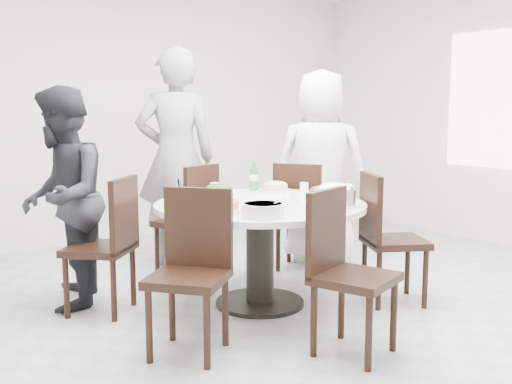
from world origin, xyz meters
TOP-DOWN VIEW (x-y plane):
  - floor at (0.00, 0.00)m, footprint 6.00×6.00m
  - wall_back at (0.00, 3.00)m, footprint 6.00×0.01m
  - dining_table at (-0.15, 0.31)m, footprint 1.50×1.50m
  - chair_ne at (0.73, 0.90)m, footprint 0.59×0.59m
  - chair_n at (-0.21, 1.32)m, footprint 0.54×0.54m
  - chair_nw at (-1.15, 0.83)m, footprint 0.59×0.59m
  - chair_sw at (-1.00, -0.17)m, footprint 0.59×0.59m
  - chair_s at (-0.22, -0.72)m, footprint 0.54×0.54m
  - chair_se at (0.69, -0.21)m, footprint 0.57×0.57m
  - diner_right at (1.03, 1.01)m, footprint 1.00×1.01m
  - diner_middle at (-0.09, 1.69)m, footprint 0.84×0.72m
  - diner_left at (-1.31, 1.09)m, footprint 0.86×0.94m
  - dish_greens at (-0.22, 0.75)m, footprint 0.25×0.25m
  - dish_pale at (0.23, 0.64)m, footprint 0.25×0.25m
  - dish_orange at (-0.59, 0.46)m, footprint 0.25×0.25m
  - dish_redbrown at (0.33, 0.17)m, footprint 0.28×0.28m
  - dish_tofu at (-0.57, 0.11)m, footprint 0.24×0.24m
  - rice_bowl at (0.17, -0.12)m, footprint 0.28×0.28m
  - soup_bowl at (-0.46, -0.15)m, footprint 0.27×0.27m
  - beverage_bottle at (0.18, 0.86)m, footprint 0.07×0.07m
  - tea_cups at (-0.12, 0.89)m, footprint 0.07×0.07m
  - chopsticks at (-0.14, 1.00)m, footprint 0.24×0.04m

SIDE VIEW (x-z plane):
  - floor at x=0.00m, z-range -0.01..0.01m
  - dining_table at x=-0.15m, z-range 0.00..0.75m
  - chair_ne at x=0.73m, z-range 0.00..0.95m
  - chair_n at x=-0.21m, z-range 0.00..0.95m
  - chair_nw at x=-1.15m, z-range 0.00..0.95m
  - chair_sw at x=-1.00m, z-range 0.00..0.95m
  - chair_s at x=-0.22m, z-range 0.00..0.95m
  - chair_se at x=0.69m, z-range 0.00..0.95m
  - chopsticks at x=-0.14m, z-range 0.75..0.76m
  - dish_tofu at x=-0.57m, z-range 0.75..0.81m
  - dish_greens at x=-0.22m, z-range 0.75..0.82m
  - dish_orange at x=-0.59m, z-range 0.75..0.82m
  - dish_pale at x=0.23m, z-range 0.75..0.82m
  - dish_redbrown at x=0.33m, z-range 0.75..0.82m
  - diner_left at x=-1.31m, z-range 0.00..1.57m
  - tea_cups at x=-0.12m, z-range 0.75..0.83m
  - soup_bowl at x=-0.46m, z-range 0.75..0.83m
  - rice_bowl at x=0.17m, z-range 0.75..0.87m
  - beverage_bottle at x=0.18m, z-range 0.75..0.99m
  - diner_right at x=1.03m, z-range 0.00..1.76m
  - diner_middle at x=-0.09m, z-range 0.00..1.94m
  - wall_back at x=0.00m, z-range 0.00..2.80m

